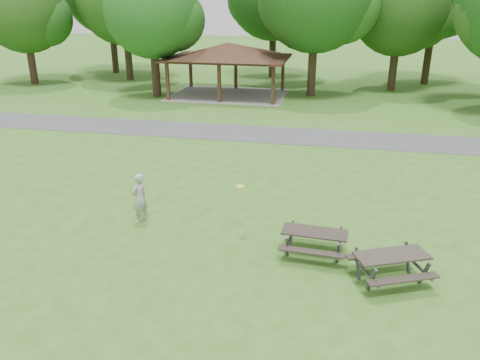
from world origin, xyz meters
name	(u,v)px	position (x,y,z in m)	size (l,w,h in m)	color
ground	(171,279)	(0.00, 0.00, 0.00)	(160.00, 160.00, 0.00)	#366A1E
asphalt_path	(259,134)	(0.00, 14.00, 0.01)	(120.00, 3.20, 0.02)	#454548
pavilion	(228,53)	(-4.00, 24.00, 3.06)	(8.60, 7.01, 3.76)	#3A2415
tree_row_b	(25,12)	(-20.92, 25.53, 5.67)	(7.14, 6.80, 9.28)	#321E16
tree_row_c	(125,0)	(-13.90, 29.03, 6.54)	(8.19, 7.80, 10.67)	black
tree_row_d	(153,13)	(-8.92, 22.53, 5.77)	(6.93, 6.60, 9.27)	black
tree_row_f	(401,11)	(8.09, 28.53, 5.84)	(7.35, 7.00, 9.55)	black
picnic_table_middle	(314,237)	(3.53, 1.98, 0.57)	(1.88, 1.55, 0.78)	#29231E
picnic_table_far	(391,261)	(5.50, 1.06, 0.59)	(2.28, 2.10, 0.80)	#2E2721
frisbee_in_flight	(240,186)	(1.24, 2.88, 1.54)	(0.31, 0.31, 0.02)	yellow
frisbee_thrower	(139,198)	(-2.08, 3.02, 0.82)	(0.60, 0.39, 1.64)	#A1A0A3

